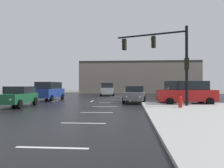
% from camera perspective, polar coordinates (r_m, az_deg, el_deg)
% --- Properties ---
extents(ground_plane, '(120.00, 120.00, 0.00)m').
position_cam_1_polar(ground_plane, '(24.16, -0.24, -4.32)').
color(ground_plane, slate).
extents(road_asphalt, '(44.00, 44.00, 0.02)m').
position_cam_1_polar(road_asphalt, '(24.16, -0.24, -4.30)').
color(road_asphalt, black).
rests_on(road_asphalt, ground_plane).
extents(snow_strip_curbside, '(4.00, 1.60, 0.06)m').
position_cam_1_polar(snow_strip_curbside, '(20.28, 13.01, -4.60)').
color(snow_strip_curbside, white).
rests_on(snow_strip_curbside, sidewalk_corner).
extents(lane_markings, '(36.15, 36.15, 0.01)m').
position_cam_1_polar(lane_markings, '(22.72, 2.50, -4.52)').
color(lane_markings, silver).
rests_on(lane_markings, road_asphalt).
extents(traffic_signal_mast, '(5.53, 2.39, 6.11)m').
position_cam_1_polar(traffic_signal_mast, '(19.04, 13.10, 7.39)').
color(traffic_signal_mast, black).
rests_on(traffic_signal_mast, sidewalk_corner).
extents(fire_hydrant, '(0.48, 0.26, 0.79)m').
position_cam_1_polar(fire_hydrant, '(16.82, 16.51, -4.23)').
color(fire_hydrant, red).
rests_on(fire_hydrant, sidewalk_corner).
extents(strip_building_background, '(25.01, 8.00, 6.74)m').
position_cam_1_polar(strip_building_background, '(51.20, 6.62, 1.58)').
color(strip_building_background, gray).
rests_on(strip_building_background, ground_plane).
extents(suv_white, '(2.51, 4.96, 2.03)m').
position_cam_1_polar(suv_white, '(37.00, -1.17, -1.23)').
color(suv_white, white).
rests_on(suv_white, road_asphalt).
extents(suv_blue, '(2.35, 4.91, 2.03)m').
position_cam_1_polar(suv_blue, '(26.52, -15.31, -1.59)').
color(suv_blue, navy).
rests_on(suv_blue, road_asphalt).
extents(suv_red, '(4.95, 2.47, 2.03)m').
position_cam_1_polar(suv_red, '(20.75, 17.82, -1.95)').
color(suv_red, '#B21919').
rests_on(suv_red, road_asphalt).
extents(sedan_grey, '(2.29, 4.64, 1.58)m').
position_cam_1_polar(sedan_grey, '(22.44, 5.66, -2.45)').
color(sedan_grey, slate).
rests_on(sedan_grey, road_asphalt).
extents(sedan_green, '(2.22, 4.61, 1.58)m').
position_cam_1_polar(sedan_green, '(19.60, -22.29, -2.74)').
color(sedan_green, '#195933').
rests_on(sedan_green, road_asphalt).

